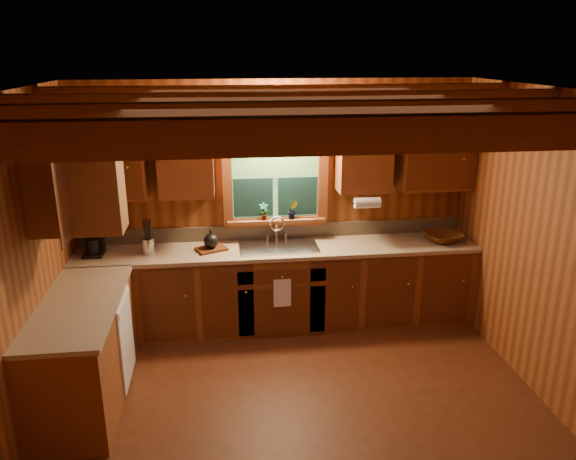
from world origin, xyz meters
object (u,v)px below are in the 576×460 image
Objects in this scene: sink at (278,251)px; wicker_basket at (443,237)px; cutting_board at (211,249)px; coffee_maker at (93,238)px.

sink is 1.79m from wicker_basket.
cutting_board is 2.49m from wicker_basket.
cutting_board is at bearing 179.09° from wicker_basket.
wicker_basket reaches higher than cutting_board.
sink is 2.40× the size of coffee_maker.
sink is 1.89m from coffee_maker.
coffee_maker is at bearing 179.34° from sink.
coffee_maker reaches higher than cutting_board.
wicker_basket is at bearing -1.64° from sink.
coffee_maker is 1.19m from cutting_board.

